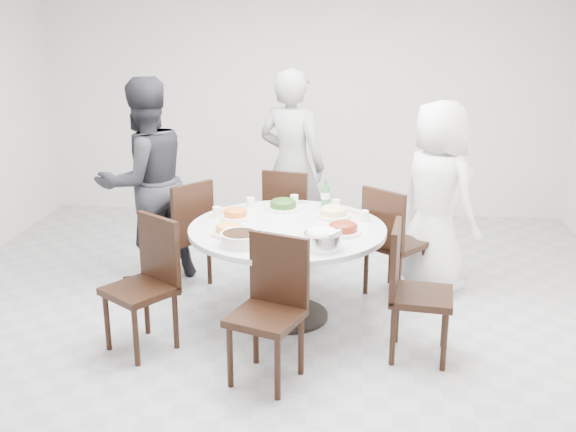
# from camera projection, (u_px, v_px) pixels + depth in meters

# --- Properties ---
(floor) EXTENTS (6.00, 6.00, 0.01)m
(floor) POSITION_uv_depth(u_px,v_px,m) (275.00, 322.00, 5.24)
(floor) COLOR #A8A9AD
(floor) RESTS_ON ground
(wall_back) EXTENTS (6.00, 0.01, 2.80)m
(wall_back) POSITION_uv_depth(u_px,v_px,m) (303.00, 94.00, 7.68)
(wall_back) COLOR silver
(wall_back) RESTS_ON ground
(wall_front) EXTENTS (6.00, 0.01, 2.80)m
(wall_front) POSITION_uv_depth(u_px,v_px,m) (159.00, 341.00, 1.97)
(wall_front) COLOR silver
(wall_front) RESTS_ON ground
(dining_table) EXTENTS (1.50, 1.50, 0.75)m
(dining_table) POSITION_uv_depth(u_px,v_px,m) (287.00, 273.00, 5.22)
(dining_table) COLOR silver
(dining_table) RESTS_ON floor
(chair_ne) EXTENTS (0.59, 0.59, 0.95)m
(chair_ne) POSITION_uv_depth(u_px,v_px,m) (396.00, 241.00, 5.62)
(chair_ne) COLOR black
(chair_ne) RESTS_ON floor
(chair_n) EXTENTS (0.50, 0.50, 0.95)m
(chair_n) POSITION_uv_depth(u_px,v_px,m) (291.00, 217.00, 6.28)
(chair_n) COLOR black
(chair_n) RESTS_ON floor
(chair_nw) EXTENTS (0.59, 0.59, 0.95)m
(chair_nw) POSITION_uv_depth(u_px,v_px,m) (180.00, 233.00, 5.83)
(chair_nw) COLOR black
(chair_nw) RESTS_ON floor
(chair_sw) EXTENTS (0.59, 0.59, 0.95)m
(chair_sw) POSITION_uv_depth(u_px,v_px,m) (139.00, 287.00, 4.69)
(chair_sw) COLOR black
(chair_sw) RESTS_ON floor
(chair_s) EXTENTS (0.54, 0.54, 0.95)m
(chair_s) POSITION_uv_depth(u_px,v_px,m) (266.00, 314.00, 4.28)
(chair_s) COLOR black
(chair_s) RESTS_ON floor
(chair_se) EXTENTS (0.47, 0.47, 0.95)m
(chair_se) POSITION_uv_depth(u_px,v_px,m) (422.00, 293.00, 4.59)
(chair_se) COLOR black
(chair_se) RESTS_ON floor
(diner_right) EXTENTS (0.91, 0.94, 1.63)m
(diner_right) POSITION_uv_depth(u_px,v_px,m) (437.00, 197.00, 5.67)
(diner_right) COLOR white
(diner_right) RESTS_ON floor
(diner_middle) EXTENTS (0.78, 0.66, 1.82)m
(diner_middle) POSITION_uv_depth(u_px,v_px,m) (292.00, 166.00, 6.37)
(diner_middle) COLOR black
(diner_middle) RESTS_ON floor
(diner_left) EXTENTS (1.10, 1.10, 1.80)m
(diner_left) POSITION_uv_depth(u_px,v_px,m) (145.00, 182.00, 5.83)
(diner_left) COLOR black
(diner_left) RESTS_ON floor
(dish_greens) EXTENTS (0.28, 0.28, 0.07)m
(dish_greens) POSITION_uv_depth(u_px,v_px,m) (283.00, 206.00, 5.53)
(dish_greens) COLOR white
(dish_greens) RESTS_ON dining_table
(dish_pale) EXTENTS (0.28, 0.28, 0.07)m
(dish_pale) POSITION_uv_depth(u_px,v_px,m) (333.00, 213.00, 5.33)
(dish_pale) COLOR white
(dish_pale) RESTS_ON dining_table
(dish_orange) EXTENTS (0.24, 0.24, 0.06)m
(dish_orange) POSITION_uv_depth(u_px,v_px,m) (235.00, 215.00, 5.29)
(dish_orange) COLOR white
(dish_orange) RESTS_ON dining_table
(dish_redbrown) EXTENTS (0.27, 0.27, 0.07)m
(dish_redbrown) POSITION_uv_depth(u_px,v_px,m) (343.00, 229.00, 4.94)
(dish_redbrown) COLOR white
(dish_redbrown) RESTS_ON dining_table
(dish_tofu) EXTENTS (0.25, 0.25, 0.06)m
(dish_tofu) POSITION_uv_depth(u_px,v_px,m) (229.00, 231.00, 4.91)
(dish_tofu) COLOR white
(dish_tofu) RESTS_ON dining_table
(rice_bowl) EXTENTS (0.26, 0.26, 0.11)m
(rice_bowl) POSITION_uv_depth(u_px,v_px,m) (323.00, 241.00, 4.62)
(rice_bowl) COLOR silver
(rice_bowl) RESTS_ON dining_table
(soup_bowl) EXTENTS (0.28, 0.28, 0.09)m
(soup_bowl) POSITION_uv_depth(u_px,v_px,m) (240.00, 239.00, 4.70)
(soup_bowl) COLOR white
(soup_bowl) RESTS_ON dining_table
(beverage_bottle) EXTENTS (0.07, 0.07, 0.25)m
(beverage_bottle) POSITION_uv_depth(u_px,v_px,m) (325.00, 193.00, 5.55)
(beverage_bottle) COLOR #30783F
(beverage_bottle) RESTS_ON dining_table
(tea_cups) EXTENTS (0.07, 0.07, 0.08)m
(tea_cups) POSITION_uv_depth(u_px,v_px,m) (293.00, 201.00, 5.66)
(tea_cups) COLOR white
(tea_cups) RESTS_ON dining_table
(chopsticks) EXTENTS (0.24, 0.04, 0.01)m
(chopsticks) POSITION_uv_depth(u_px,v_px,m) (298.00, 202.00, 5.73)
(chopsticks) COLOR tan
(chopsticks) RESTS_ON dining_table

